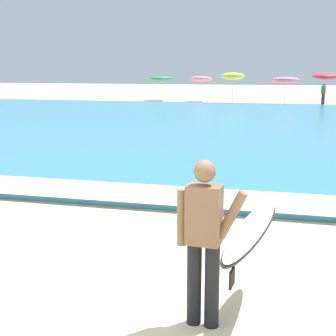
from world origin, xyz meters
TOP-DOWN VIEW (x-y plane):
  - sea at (0.00, 18.78)m, footprint 120.00×28.00m
  - surf_foam at (0.00, 5.38)m, footprint 120.00×1.44m
  - surfer_with_board at (1.26, 0.93)m, footprint 1.02×2.57m
  - beach_umbrella_0 at (-8.79, 36.06)m, footprint 1.92×1.93m
  - beach_umbrella_1 at (-5.30, 35.55)m, footprint 1.83×1.86m
  - beach_umbrella_2 at (-2.47, 33.50)m, footprint 1.79×1.83m
  - beach_umbrella_3 at (1.43, 34.39)m, footprint 2.19×2.22m
  - beach_umbrella_4 at (4.33, 34.07)m, footprint 1.93×1.95m
  - beachgoer_near_row_left at (4.16, 33.64)m, footprint 0.32×0.20m
  - beachgoer_near_row_mid at (4.22, 34.12)m, footprint 0.32×0.20m

SIDE VIEW (x-z plane):
  - sea at x=0.00m, z-range 0.00..0.14m
  - surf_foam at x=0.00m, z-range 0.14..0.15m
  - beachgoer_near_row_left at x=4.16m, z-range 0.05..1.63m
  - beachgoer_near_row_mid at x=4.22m, z-range 0.05..1.63m
  - surfer_with_board at x=1.26m, z-range 0.16..1.89m
  - beach_umbrella_3 at x=1.43m, z-range 0.73..2.85m
  - beach_umbrella_1 at x=-5.30m, z-range 0.77..2.90m
  - beach_umbrella_0 at x=-8.79m, z-range 0.81..2.88m
  - beach_umbrella_2 at x=-2.47m, z-range 0.87..3.31m
  - beach_umbrella_4 at x=4.33m, z-range 0.91..3.30m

